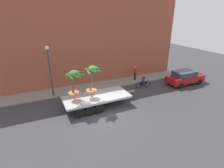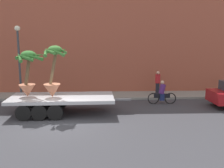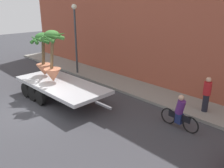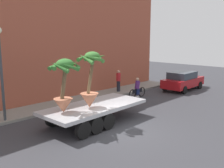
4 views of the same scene
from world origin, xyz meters
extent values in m
plane|color=#38383D|center=(0.00, 0.00, 0.00)|extent=(60.00, 60.00, 0.00)
cube|color=gray|center=(0.00, 6.10, 0.07)|extent=(24.00, 2.20, 0.15)
cube|color=#9E4C38|center=(0.00, 7.80, 4.63)|extent=(24.00, 1.20, 9.26)
cube|color=#B7BABF|center=(-0.17, 1.90, 0.89)|extent=(5.76, 2.64, 0.18)
cylinder|color=black|center=(-2.02, 3.02, 0.40)|extent=(0.81, 0.24, 0.80)
cylinder|color=black|center=(-1.97, 0.68, 0.40)|extent=(0.81, 0.24, 0.80)
cylinder|color=black|center=(-1.23, 3.04, 0.40)|extent=(0.81, 0.24, 0.80)
cylinder|color=black|center=(-1.17, 0.70, 0.40)|extent=(0.81, 0.24, 0.80)
cylinder|color=black|center=(-0.43, 3.06, 0.40)|extent=(0.81, 0.24, 0.80)
cylinder|color=black|center=(-0.37, 0.72, 0.40)|extent=(0.81, 0.24, 0.80)
cube|color=slate|center=(3.17, 1.98, 0.74)|extent=(1.00, 0.13, 0.10)
cone|color=#C17251|center=(-0.67, 1.73, 1.34)|extent=(0.91, 0.91, 0.73)
cylinder|color=brown|center=(-0.55, 1.73, 2.62)|extent=(0.54, 0.16, 1.82)
ellipsoid|color=#428438|center=(-0.44, 1.73, 3.53)|extent=(0.77, 0.77, 0.48)
cone|color=#428438|center=(0.00, 1.68, 3.48)|extent=(0.29, 0.93, 0.42)
cone|color=#428438|center=(-0.16, 2.06, 3.47)|extent=(0.80, 0.73, 0.46)
cone|color=#428438|center=(-0.61, 2.21, 3.49)|extent=(1.04, 0.53, 0.42)
cone|color=#428438|center=(-0.92, 1.67, 3.45)|extent=(0.32, 0.97, 0.57)
cone|color=#428438|center=(-0.68, 1.43, 3.49)|extent=(0.75, 0.65, 0.37)
cone|color=#428438|center=(-0.26, 1.35, 3.45)|extent=(0.84, 0.54, 0.54)
cone|color=#C17251|center=(-2.08, 1.98, 1.31)|extent=(0.90, 0.90, 0.67)
cylinder|color=brown|center=(-1.99, 1.98, 2.45)|extent=(0.46, 0.18, 1.60)
ellipsoid|color=#387A33|center=(-1.91, 1.98, 3.24)|extent=(0.83, 0.83, 0.52)
cone|color=#387A33|center=(-1.49, 1.94, 3.19)|extent=(0.27, 0.88, 0.43)
cone|color=#387A33|center=(-1.54, 2.39, 3.21)|extent=(0.97, 0.91, 0.38)
cone|color=#387A33|center=(-2.04, 2.47, 3.19)|extent=(1.06, 0.45, 0.47)
cone|color=#387A33|center=(-2.28, 2.25, 3.20)|extent=(0.72, 0.87, 0.40)
cone|color=#387A33|center=(-2.34, 1.79, 3.16)|extent=(0.57, 0.94, 0.56)
cone|color=#387A33|center=(-1.99, 1.51, 3.18)|extent=(0.98, 0.35, 0.50)
cone|color=#387A33|center=(-1.54, 1.58, 3.18)|extent=(0.94, 0.90, 0.51)
torus|color=black|center=(6.45, 3.85, 0.34)|extent=(0.74, 0.08, 0.74)
torus|color=black|center=(5.35, 3.88, 0.34)|extent=(0.74, 0.08, 0.74)
cube|color=black|center=(5.90, 3.87, 0.52)|extent=(1.04, 0.09, 0.28)
cylinder|color=#51236B|center=(5.90, 3.87, 0.97)|extent=(0.45, 0.35, 0.65)
sphere|color=tan|center=(5.90, 3.87, 1.39)|extent=(0.24, 0.24, 0.24)
cube|color=navy|center=(5.90, 3.87, 0.44)|extent=(0.29, 0.25, 0.44)
cylinder|color=black|center=(9.41, 3.65, 0.32)|extent=(0.64, 0.22, 0.64)
cylinder|color=black|center=(6.05, 5.92, 0.57)|extent=(0.28, 0.28, 0.85)
cylinder|color=red|center=(6.05, 5.92, 1.31)|extent=(0.36, 0.36, 0.62)
sphere|color=tan|center=(6.05, 5.92, 1.74)|extent=(0.24, 0.24, 0.24)
cylinder|color=#383D42|center=(-3.47, 5.30, 2.40)|extent=(0.14, 0.14, 4.50)
sphere|color=#EAEACC|center=(-3.47, 5.30, 4.80)|extent=(0.36, 0.36, 0.36)
camera|label=1|loc=(-4.42, -11.11, 7.60)|focal=28.08mm
camera|label=2|loc=(2.02, -12.04, 4.10)|focal=41.08mm
camera|label=3|loc=(10.39, -4.37, 5.15)|focal=37.68mm
camera|label=4|loc=(-8.81, -7.69, 4.48)|focal=40.89mm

